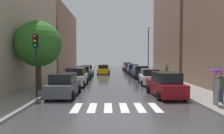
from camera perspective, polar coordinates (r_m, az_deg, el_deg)
name	(u,v)px	position (r m, az deg, el deg)	size (l,w,h in m)	color
ground_plane	(111,75)	(33.01, -0.30, -2.23)	(28.00, 72.00, 0.04)	#38383A
sidewalk_left	(73,74)	(33.56, -11.47, -2.04)	(3.00, 72.00, 0.15)	gray
sidewalk_right	(149,74)	(33.72, 10.82, -2.01)	(3.00, 72.00, 0.15)	gray
crosswalk_stripes	(116,108)	(11.34, 1.19, -11.80)	(4.95, 2.20, 0.01)	silver
building_left_mid	(54,41)	(39.39, -16.74, 7.24)	(6.00, 16.74, 12.01)	#8C6B56
building_right_mid	(183,22)	(32.36, 20.14, 12.36)	(6.00, 13.49, 16.68)	#8C6B56
parked_car_left_nearest	(64,85)	(14.93, -13.83, -5.25)	(2.02, 4.22, 1.71)	#474C51
parked_car_left_second	(76,77)	(20.27, -10.43, -2.98)	(2.12, 4.21, 1.82)	silver
parked_car_left_third	(83,73)	(26.25, -8.40, -1.74)	(2.21, 4.19, 1.74)	#0C4C2D
parked_car_left_fourth	(87,70)	(31.64, -7.33, -1.00)	(2.22, 4.83, 1.69)	silver
parked_car_right_nearest	(165,85)	(14.95, 15.34, -5.12)	(2.16, 4.40, 1.80)	maroon
parked_car_right_second	(149,77)	(21.11, 10.92, -2.95)	(2.24, 4.13, 1.66)	silver
parked_car_right_third	(139,72)	(27.56, 8.04, -1.54)	(2.19, 4.68, 1.71)	black
parked_car_right_fourth	(133,69)	(33.83, 6.09, -0.73)	(2.05, 4.22, 1.72)	navy
parked_car_right_fifth	(129,68)	(40.48, 5.06, -0.22)	(2.20, 4.27, 1.60)	maroon
parked_car_right_sixth	(127,66)	(46.03, 4.44, 0.22)	(2.14, 4.52, 1.74)	#B2B7BF
taxi_midroad	(104,70)	(34.00, -2.44, -0.76)	(2.20, 4.72, 1.81)	yellow
pedestrian_foreground	(167,68)	(23.96, 15.75, -0.33)	(0.95, 0.95, 2.05)	navy
pedestrian_near_tree	(216,80)	(12.60, 28.22, -3.26)	(0.99, 0.99, 2.02)	gray
pedestrian_by_kerb	(221,77)	(13.56, 29.42, -2.52)	(1.13, 1.13, 2.05)	navy
street_tree_left	(39,44)	(17.61, -20.74, 6.35)	(3.84, 3.84, 5.80)	#513823
traffic_light_left_corner	(36,51)	(14.45, -21.44, 4.27)	(0.30, 0.42, 4.30)	black
lamp_post_right	(148,48)	(29.78, 10.59, 5.58)	(0.60, 0.28, 7.31)	#595B60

